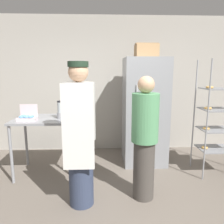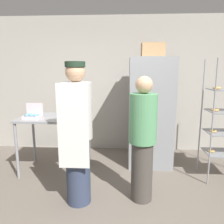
# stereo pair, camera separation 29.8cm
# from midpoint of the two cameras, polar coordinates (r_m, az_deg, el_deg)

# --- Properties ---
(ground_plane) EXTENTS (14.00, 14.00, 0.00)m
(ground_plane) POSITION_cam_midpoint_polar(r_m,az_deg,el_deg) (2.71, -4.06, -27.01)
(ground_plane) COLOR #6B6056
(back_wall) EXTENTS (6.40, 0.12, 2.73)m
(back_wall) POSITION_cam_midpoint_polar(r_m,az_deg,el_deg) (4.58, -3.51, 7.06)
(back_wall) COLOR #ADA89E
(back_wall) RESTS_ON ground_plane
(refrigerator) EXTENTS (0.74, 0.75, 1.88)m
(refrigerator) POSITION_cam_midpoint_polar(r_m,az_deg,el_deg) (3.93, 6.36, 0.11)
(refrigerator) COLOR gray
(refrigerator) RESTS_ON ground_plane
(baking_rack) EXTENTS (0.65, 0.49, 1.83)m
(baking_rack) POSITION_cam_midpoint_polar(r_m,az_deg,el_deg) (3.80, 24.31, -1.65)
(baking_rack) COLOR #93969B
(baking_rack) RESTS_ON ground_plane
(prep_counter) EXTENTS (1.07, 0.73, 0.92)m
(prep_counter) POSITION_cam_midpoint_polar(r_m,az_deg,el_deg) (3.65, -18.35, -3.20)
(prep_counter) COLOR gray
(prep_counter) RESTS_ON ground_plane
(donut_box) EXTENTS (0.27, 0.19, 0.23)m
(donut_box) POSITION_cam_midpoint_polar(r_m,az_deg,el_deg) (3.57, -23.56, -1.30)
(donut_box) COLOR silver
(donut_box) RESTS_ON prep_counter
(blender_pitcher) EXTENTS (0.11, 0.11, 0.28)m
(blender_pitcher) POSITION_cam_midpoint_polar(r_m,az_deg,el_deg) (3.54, -15.69, 0.33)
(blender_pitcher) COLOR #99999E
(blender_pitcher) RESTS_ON prep_counter
(cardboard_storage_box) EXTENTS (0.39, 0.35, 0.25)m
(cardboard_storage_box) POSITION_cam_midpoint_polar(r_m,az_deg,el_deg) (3.98, 6.75, 15.57)
(cardboard_storage_box) COLOR tan
(cardboard_storage_box) RESTS_ON refrigerator
(person_baker) EXTENTS (0.37, 0.39, 1.76)m
(person_baker) POSITION_cam_midpoint_polar(r_m,az_deg,el_deg) (2.66, -11.59, -5.66)
(person_baker) COLOR #333D56
(person_baker) RESTS_ON ground_plane
(person_customer) EXTENTS (0.34, 0.34, 1.60)m
(person_customer) POSITION_cam_midpoint_polar(r_m,az_deg,el_deg) (2.79, 5.49, -6.88)
(person_customer) COLOR #47423D
(person_customer) RESTS_ON ground_plane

